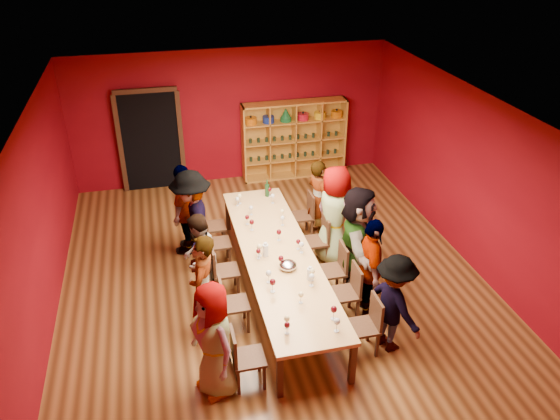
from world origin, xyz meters
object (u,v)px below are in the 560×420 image
object	(u,v)px
chair_person_left_0	(242,355)
chair_person_left_3	(214,241)
chair_person_left_4	(209,224)
chair_person_left_1	(229,301)
chair_person_right_1	(349,289)
person_right_1	(371,268)
chair_person_right_3	(319,238)
shelving_unit	(294,136)
person_right_0	(394,304)
person_left_2	(199,258)
person_left_1	(203,287)
person_right_2	(357,241)
tasting_table	(278,256)
person_left_0	(214,340)
chair_person_right_2	(336,267)
chair_person_right_0	(368,322)
wine_bottle	(267,190)
chair_person_right_4	(305,213)
person_left_4	(185,209)
person_right_4	(318,198)
spittoon_bowl	(288,265)
chair_person_left_2	(220,268)
person_left_3	(193,222)

from	to	relation	value
chair_person_left_0	chair_person_left_3	size ratio (longest dim) A/B	1.00
chair_person_left_4	chair_person_left_1	bearing A→B (deg)	-90.00
chair_person_left_0	chair_person_right_1	world-z (taller)	same
person_right_1	chair_person_right_3	world-z (taller)	person_right_1
shelving_unit	person_right_0	distance (m)	5.95
chair_person_left_3	person_left_2	bearing A→B (deg)	-111.06
person_left_1	person_right_2	xyz separation A→B (m)	(2.49, 0.47, 0.12)
tasting_table	person_left_0	xyz separation A→B (m)	(-1.26, -1.84, 0.13)
tasting_table	chair_person_right_2	xyz separation A→B (m)	(0.91, -0.24, -0.20)
chair_person_left_1	chair_person_right_2	distance (m)	1.88
chair_person_left_3	person_right_0	xyz separation A→B (m)	(2.18, -2.64, 0.27)
chair_person_right_0	shelving_unit	bearing A→B (deg)	85.32
chair_person_left_3	wine_bottle	xyz separation A→B (m)	(1.17, 0.95, 0.38)
person_left_2	chair_person_right_3	distance (m)	2.22
person_left_2	chair_person_right_4	xyz separation A→B (m)	(2.15, 1.44, -0.25)
chair_person_right_2	person_left_2	bearing A→B (deg)	169.34
person_left_0	chair_person_left_4	xyz separation A→B (m)	(0.35, 3.46, -0.33)
person_right_1	wine_bottle	world-z (taller)	person_right_1
chair_person_left_3	chair_person_right_3	xyz separation A→B (m)	(1.82, -0.34, 0.00)
person_left_0	person_left_2	size ratio (longest dim) A/B	1.11
person_left_4	wine_bottle	bearing A→B (deg)	126.45
chair_person_left_0	chair_person_right_2	bearing A→B (deg)	41.35
shelving_unit	person_left_0	distance (m)	6.71
shelving_unit	person_right_4	world-z (taller)	shelving_unit
chair_person_left_3	person_right_0	bearing A→B (deg)	-50.46
tasting_table	chair_person_left_4	world-z (taller)	chair_person_left_4
chair_person_right_3	wine_bottle	xyz separation A→B (m)	(-0.65, 1.29, 0.38)
shelving_unit	person_left_2	size ratio (longest dim) A/B	1.61
chair_person_left_1	tasting_table	bearing A→B (deg)	37.88
chair_person_left_0	spittoon_bowl	bearing A→B (deg)	55.34
chair_person_right_1	wine_bottle	xyz separation A→B (m)	(-0.65, 2.81, 0.38)
chair_person_right_0	chair_person_right_3	size ratio (longest dim) A/B	1.00
chair_person_right_0	chair_person_right_3	xyz separation A→B (m)	(0.00, 2.30, 0.00)
person_right_0	wine_bottle	size ratio (longest dim) A/B	4.49
chair_person_right_1	person_left_4	bearing A→B (deg)	132.09
tasting_table	chair_person_left_2	size ratio (longest dim) A/B	5.06
tasting_table	chair_person_right_0	distance (m)	1.87
person_left_1	wine_bottle	bearing A→B (deg)	169.57
chair_person_left_4	spittoon_bowl	distance (m)	2.31
person_left_0	person_right_0	distance (m)	2.54
chair_person_right_1	shelving_unit	bearing A→B (deg)	84.62
person_right_4	wine_bottle	size ratio (longest dim) A/B	4.55
chair_person_left_2	chair_person_right_0	bearing A→B (deg)	-44.49
person_left_4	chair_person_right_2	xyz separation A→B (m)	(2.22, -1.86, -0.36)
tasting_table	chair_person_left_0	size ratio (longest dim) A/B	5.06
chair_person_left_1	chair_person_right_3	world-z (taller)	same
chair_person_right_0	person_right_0	distance (m)	0.45
person_left_1	person_left_3	size ratio (longest dim) A/B	0.89
person_left_1	person_right_0	size ratio (longest dim) A/B	1.08
shelving_unit	chair_person_left_1	size ratio (longest dim) A/B	2.70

